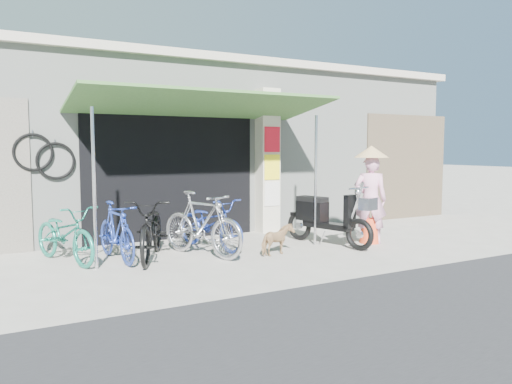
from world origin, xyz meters
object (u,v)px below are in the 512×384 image
bike_navy (210,223)px  nun (370,195)px  street_dog (277,240)px  bike_silver (202,224)px  bike_blue (116,232)px  bike_black (152,229)px  moped (326,218)px  bike_teal (65,234)px

bike_navy → nun: nun is taller
street_dog → bike_silver: bearing=48.2°
bike_blue → bike_black: size_ratio=0.82×
bike_blue → moped: moped is taller
bike_teal → street_dog: bike_teal is taller
bike_blue → bike_navy: bike_blue is taller
bike_blue → bike_navy: 1.68m
bike_silver → moped: moped is taller
moped → bike_navy: bearing=146.5°
nun → bike_silver: bearing=32.5°
bike_black → bike_navy: 1.19m
bike_teal → moped: bearing=-29.6°
bike_black → moped: bearing=18.9°
bike_navy → bike_silver: bearing=-142.7°
bike_blue → bike_silver: 1.35m
bike_teal → bike_blue: bike_blue is taller
bike_teal → bike_silver: 2.12m
bike_teal → bike_navy: bike_navy is taller
bike_teal → moped: 4.47m
bike_black → bike_navy: bearing=41.1°
bike_black → moped: 3.17m
bike_silver → moped: size_ratio=0.93×
bike_navy → nun: (2.85, -0.91, 0.44)m
bike_teal → bike_blue: size_ratio=1.11×
bike_silver → street_dog: 1.28m
bike_blue → bike_teal: bearing=153.8°
bike_black → bike_navy: bike_black is taller
street_dog → nun: 2.18m
bike_navy → bike_teal: bearing=162.3°
bike_teal → bike_navy: (2.40, -0.10, 0.00)m
bike_silver → bike_black: bearing=147.8°
bike_blue → bike_silver: bearing=-19.0°
bike_navy → street_dog: size_ratio=2.84×
bike_teal → street_dog: (3.16, -1.11, -0.19)m
bike_silver → nun: size_ratio=0.98×
bike_black → bike_navy: size_ratio=1.10×
bike_black → street_dog: bike_black is taller
nun → moped: bearing=24.1°
bike_silver → street_dog: bike_silver is taller
street_dog → moped: (1.24, 0.35, 0.25)m
bike_silver → street_dog: (1.12, -0.54, -0.28)m
bike_black → nun: bearing=16.7°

